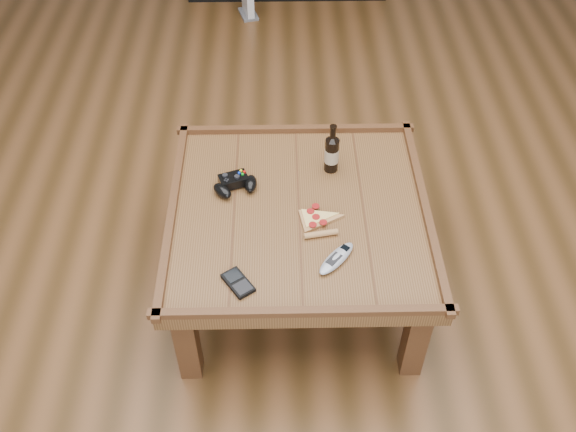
{
  "coord_description": "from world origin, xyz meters",
  "views": [
    {
      "loc": [
        -0.07,
        -1.73,
        2.2
      ],
      "look_at": [
        -0.04,
        -0.1,
        0.52
      ],
      "focal_mm": 40.0,
      "sensor_mm": 36.0,
      "label": 1
    }
  ],
  "objects_px": {
    "beer_bottle": "(332,152)",
    "game_controller": "(235,184)",
    "coffee_table": "(299,221)",
    "smartphone": "(238,283)",
    "pizza_slice": "(317,221)",
    "game_console": "(248,1)",
    "remote_control": "(336,258)"
  },
  "relations": [
    {
      "from": "pizza_slice",
      "to": "smartphone",
      "type": "bearing_deg",
      "value": -144.29
    },
    {
      "from": "game_console",
      "to": "pizza_slice",
      "type": "bearing_deg",
      "value": -97.7
    },
    {
      "from": "beer_bottle",
      "to": "coffee_table",
      "type": "bearing_deg",
      "value": -120.42
    },
    {
      "from": "beer_bottle",
      "to": "game_controller",
      "type": "xyz_separation_m",
      "value": [
        -0.39,
        -0.11,
        -0.06
      ]
    },
    {
      "from": "smartphone",
      "to": "remote_control",
      "type": "xyz_separation_m",
      "value": [
        0.35,
        0.1,
        0.01
      ]
    },
    {
      "from": "smartphone",
      "to": "beer_bottle",
      "type": "bearing_deg",
      "value": 24.06
    },
    {
      "from": "coffee_table",
      "to": "beer_bottle",
      "type": "xyz_separation_m",
      "value": [
        0.14,
        0.23,
        0.15
      ]
    },
    {
      "from": "smartphone",
      "to": "game_console",
      "type": "xyz_separation_m",
      "value": [
        -0.05,
        2.69,
        -0.35
      ]
    },
    {
      "from": "pizza_slice",
      "to": "smartphone",
      "type": "height_order",
      "value": "pizza_slice"
    },
    {
      "from": "beer_bottle",
      "to": "pizza_slice",
      "type": "relative_size",
      "value": 0.9
    },
    {
      "from": "game_controller",
      "to": "game_console",
      "type": "xyz_separation_m",
      "value": [
        -0.02,
        2.21,
        -0.37
      ]
    },
    {
      "from": "pizza_slice",
      "to": "game_console",
      "type": "height_order",
      "value": "pizza_slice"
    },
    {
      "from": "beer_bottle",
      "to": "remote_control",
      "type": "xyz_separation_m",
      "value": [
        -0.01,
        -0.49,
        -0.08
      ]
    },
    {
      "from": "game_controller",
      "to": "beer_bottle",
      "type": "bearing_deg",
      "value": -3.72
    },
    {
      "from": "remote_control",
      "to": "game_console",
      "type": "bearing_deg",
      "value": 138.92
    },
    {
      "from": "pizza_slice",
      "to": "remote_control",
      "type": "relative_size",
      "value": 1.37
    },
    {
      "from": "game_controller",
      "to": "pizza_slice",
      "type": "xyz_separation_m",
      "value": [
        0.31,
        -0.19,
        -0.02
      ]
    },
    {
      "from": "game_controller",
      "to": "game_console",
      "type": "bearing_deg",
      "value": 70.99
    },
    {
      "from": "beer_bottle",
      "to": "remote_control",
      "type": "bearing_deg",
      "value": -91.38
    },
    {
      "from": "game_controller",
      "to": "smartphone",
      "type": "height_order",
      "value": "game_controller"
    },
    {
      "from": "game_controller",
      "to": "pizza_slice",
      "type": "relative_size",
      "value": 0.76
    },
    {
      "from": "coffee_table",
      "to": "smartphone",
      "type": "xyz_separation_m",
      "value": [
        -0.22,
        -0.36,
        0.07
      ]
    },
    {
      "from": "smartphone",
      "to": "remote_control",
      "type": "relative_size",
      "value": 0.78
    },
    {
      "from": "pizza_slice",
      "to": "game_console",
      "type": "bearing_deg",
      "value": 88.2
    },
    {
      "from": "coffee_table",
      "to": "game_console",
      "type": "xyz_separation_m",
      "value": [
        -0.27,
        2.34,
        -0.28
      ]
    },
    {
      "from": "pizza_slice",
      "to": "game_console",
      "type": "distance_m",
      "value": 2.45
    },
    {
      "from": "coffee_table",
      "to": "beer_bottle",
      "type": "relative_size",
      "value": 4.64
    },
    {
      "from": "remote_control",
      "to": "game_console",
      "type": "relative_size",
      "value": 0.77
    },
    {
      "from": "beer_bottle",
      "to": "game_console",
      "type": "relative_size",
      "value": 0.95
    },
    {
      "from": "beer_bottle",
      "to": "pizza_slice",
      "type": "bearing_deg",
      "value": -103.68
    },
    {
      "from": "coffee_table",
      "to": "smartphone",
      "type": "bearing_deg",
      "value": -121.87
    },
    {
      "from": "smartphone",
      "to": "game_console",
      "type": "distance_m",
      "value": 2.72
    }
  ]
}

